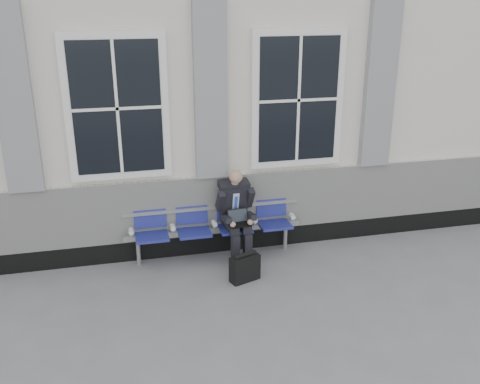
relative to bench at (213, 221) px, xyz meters
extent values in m
plane|color=slate|center=(0.92, -1.32, -0.55)|extent=(70.00, 70.00, 0.00)
cube|color=silver|center=(0.92, 2.18, 1.55)|extent=(14.00, 4.00, 4.20)
cube|color=black|center=(0.92, 0.15, -0.40)|extent=(14.00, 0.10, 0.30)
cube|color=silver|center=(0.92, 0.14, 0.20)|extent=(14.00, 0.08, 0.90)
cube|color=gray|center=(-2.48, 0.12, 1.85)|extent=(0.45, 0.14, 2.40)
cube|color=gray|center=(0.02, 0.12, 1.85)|extent=(0.45, 0.14, 2.40)
cube|color=gray|center=(2.52, 0.12, 1.85)|extent=(0.45, 0.14, 2.40)
cube|color=white|center=(-1.23, 0.14, 1.70)|extent=(1.35, 0.10, 1.95)
cube|color=black|center=(-1.23, 0.09, 1.70)|extent=(1.15, 0.02, 1.75)
cube|color=white|center=(1.27, 0.14, 1.70)|extent=(1.35, 0.10, 1.95)
cube|color=black|center=(1.27, 0.09, 1.70)|extent=(1.15, 0.02, 1.75)
cube|color=#9EA0A3|center=(0.00, -0.02, -0.13)|extent=(2.60, 0.07, 0.07)
cube|color=#9EA0A3|center=(0.00, 0.10, 0.18)|extent=(2.60, 0.05, 0.05)
cylinder|color=#9EA0A3|center=(-1.10, -0.02, -0.36)|extent=(0.06, 0.06, 0.39)
cylinder|color=#9EA0A3|center=(1.10, -0.02, -0.36)|extent=(0.06, 0.06, 0.39)
cube|color=navy|center=(-0.90, -0.10, -0.10)|extent=(0.46, 0.42, 0.07)
cube|color=navy|center=(-0.90, 0.11, 0.16)|extent=(0.46, 0.10, 0.40)
cube|color=navy|center=(-0.30, -0.10, -0.10)|extent=(0.46, 0.42, 0.07)
cube|color=navy|center=(-0.30, 0.11, 0.16)|extent=(0.46, 0.10, 0.40)
cube|color=navy|center=(0.30, -0.10, -0.10)|extent=(0.46, 0.42, 0.07)
cube|color=navy|center=(0.30, 0.11, 0.16)|extent=(0.46, 0.10, 0.40)
cube|color=navy|center=(0.90, -0.10, -0.10)|extent=(0.46, 0.42, 0.07)
cube|color=navy|center=(0.90, 0.11, 0.16)|extent=(0.46, 0.10, 0.40)
cylinder|color=white|center=(-1.18, -0.07, 0.00)|extent=(0.07, 0.12, 0.07)
cylinder|color=white|center=(-0.60, -0.07, 0.00)|extent=(0.07, 0.12, 0.07)
cylinder|color=white|center=(0.00, -0.07, 0.00)|extent=(0.07, 0.12, 0.07)
cylinder|color=white|center=(0.60, -0.07, 0.00)|extent=(0.07, 0.12, 0.07)
cylinder|color=white|center=(1.18, -0.07, 0.00)|extent=(0.07, 0.12, 0.07)
cube|color=black|center=(0.24, -0.45, -0.51)|extent=(0.12, 0.24, 0.08)
cube|color=black|center=(0.42, -0.43, -0.51)|extent=(0.12, 0.24, 0.08)
cube|color=black|center=(0.24, -0.39, -0.31)|extent=(0.12, 0.13, 0.47)
cube|color=black|center=(0.42, -0.38, -0.31)|extent=(0.12, 0.13, 0.47)
cube|color=black|center=(0.22, -0.19, -0.02)|extent=(0.16, 0.42, 0.13)
cube|color=black|center=(0.40, -0.18, -0.02)|extent=(0.16, 0.42, 0.13)
cube|color=black|center=(0.30, -0.01, 0.28)|extent=(0.41, 0.34, 0.57)
cube|color=#B8CAF1|center=(0.31, -0.11, 0.30)|extent=(0.10, 0.09, 0.32)
cube|color=blue|center=(0.31, -0.12, 0.28)|extent=(0.05, 0.08, 0.27)
cube|color=black|center=(0.30, -0.03, 0.55)|extent=(0.45, 0.25, 0.13)
cylinder|color=tan|center=(0.30, -0.08, 0.62)|extent=(0.10, 0.10, 0.09)
sphere|color=tan|center=(0.31, -0.13, 0.71)|extent=(0.19, 0.19, 0.19)
cube|color=black|center=(0.09, -0.11, 0.35)|extent=(0.11, 0.26, 0.34)
cube|color=black|center=(0.52, -0.08, 0.35)|extent=(0.11, 0.26, 0.34)
cube|color=black|center=(0.14, -0.27, 0.14)|extent=(0.10, 0.29, 0.13)
cube|color=black|center=(0.50, -0.24, 0.14)|extent=(0.10, 0.29, 0.13)
sphere|color=tan|center=(0.20, -0.40, 0.10)|extent=(0.08, 0.08, 0.08)
sphere|color=tan|center=(0.46, -0.37, 0.10)|extent=(0.08, 0.08, 0.08)
cube|color=black|center=(0.32, -0.31, 0.05)|extent=(0.32, 0.23, 0.02)
cube|color=black|center=(0.32, -0.21, 0.15)|extent=(0.31, 0.11, 0.19)
cube|color=black|center=(0.32, -0.21, 0.15)|extent=(0.28, 0.08, 0.16)
cube|color=black|center=(0.27, -0.82, -0.37)|extent=(0.44, 0.30, 0.36)
cylinder|color=black|center=(0.27, -0.82, -0.17)|extent=(0.32, 0.17, 0.06)
camera|label=1|loc=(-1.26, -7.02, 3.13)|focal=40.00mm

